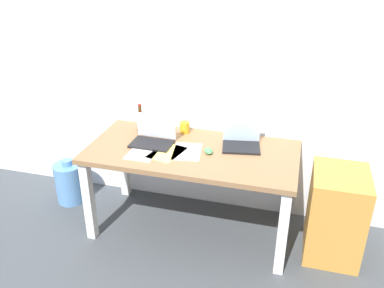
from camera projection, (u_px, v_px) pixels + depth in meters
ground_plane at (192, 227)px, 3.50m from camera, size 8.00×8.00×0.00m
back_wall at (207, 64)px, 3.32m from camera, size 5.20×0.08×2.60m
desk at (192, 161)px, 3.21m from camera, size 1.63×0.80×0.74m
laptop_left at (153, 137)px, 3.26m from camera, size 0.33×0.23×0.23m
laptop_right at (241, 141)px, 3.20m from camera, size 0.32×0.27×0.21m
beer_bottle at (140, 121)px, 3.45m from camera, size 0.07×0.07×0.24m
computer_mouse at (209, 151)px, 3.12m from camera, size 0.10×0.12×0.03m
coffee_mug at (185, 127)px, 3.44m from camera, size 0.08×0.08×0.09m
paper_sheet_front_left at (143, 152)px, 3.14m from camera, size 0.21×0.30×0.00m
paper_yellow_folder at (167, 152)px, 3.13m from camera, size 0.27×0.34×0.00m
paper_sheet_center at (187, 152)px, 3.14m from camera, size 0.25×0.33×0.00m
water_cooler_jug at (70, 182)px, 3.79m from camera, size 0.27×0.27×0.42m
filing_cabinet at (335, 214)px, 3.08m from camera, size 0.40×0.48×0.69m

